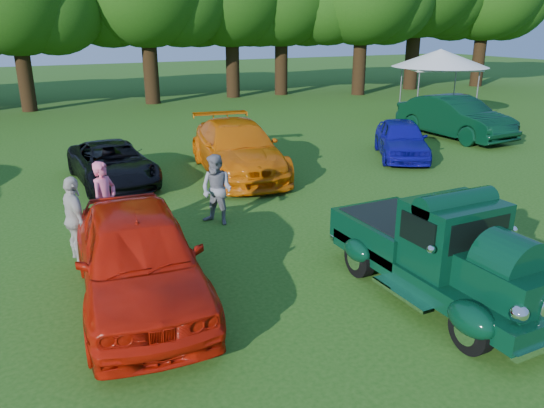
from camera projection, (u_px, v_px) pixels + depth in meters
name	position (u px, v px, depth m)	size (l,w,h in m)	color
ground	(333.00, 295.00, 9.36)	(120.00, 120.00, 0.00)	#214F12
hero_pickup	(441.00, 254.00, 9.15)	(2.14, 4.61, 1.80)	black
red_convertible	(139.00, 256.00, 8.91)	(1.98, 4.92, 1.68)	#B81607
back_car_black	(113.00, 164.00, 15.72)	(2.02, 4.38, 1.22)	black
back_car_orange	(238.00, 148.00, 16.69)	(2.29, 5.63, 1.63)	orange
back_car_blue	(401.00, 139.00, 18.77)	(1.59, 3.96, 1.35)	#0E0C8D
back_car_green	(455.00, 117.00, 22.00)	(1.81, 5.20, 1.71)	black
spectator_pink	(105.00, 202.00, 11.47)	(0.65, 0.43, 1.79)	#ED6184
spectator_grey	(217.00, 190.00, 12.46)	(0.82, 0.64, 1.69)	gray
spectator_white	(75.00, 219.00, 10.53)	(1.02, 0.42, 1.74)	beige
canopy_tent	(440.00, 59.00, 25.24)	(5.98, 5.98, 3.40)	silver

